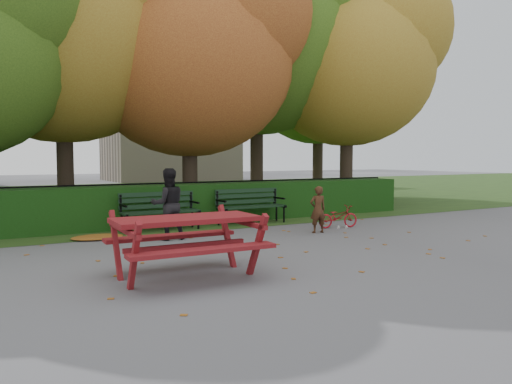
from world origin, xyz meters
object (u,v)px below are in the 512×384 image
tree_b (77,17)px  adult (168,204)px  tree_d (270,29)px  child (318,210)px  bench_left (159,208)px  picnic_table (186,230)px  bicycle (338,217)px  tree_c (203,47)px  tree_g (328,70)px  tree_e (359,57)px  bench_right (250,203)px

tree_b → adult: (0.86, -4.39, -4.67)m
tree_d → child: bearing=-111.6°
bench_left → picnic_table: bearing=-104.5°
tree_d → bicycle: 7.89m
tree_c → adult: (-2.41, -3.61, -4.09)m
tree_c → child: bearing=-79.6°
tree_b → tree_c: (3.28, -0.78, -0.58)m
child → tree_b: bearing=-40.9°
tree_b → tree_d: (6.32, 0.48, 0.58)m
tree_c → tree_d: bearing=22.6°
bicycle → tree_g: bearing=-26.7°
bench_left → tree_d: bearing=34.3°
tree_e → picnic_table: tree_e is taller
adult → bench_left: bearing=-95.4°
tree_e → bench_right: 7.38m
tree_e → bench_right: (-5.42, -2.07, -4.56)m
bench_right → adult: size_ratio=1.23×
child → tree_e: bearing=-128.5°
tree_e → child: 7.89m
tree_d → bench_left: size_ratio=5.32×
bench_left → bicycle: 4.22m
tree_g → bicycle: size_ratio=8.40×
bench_left → picnic_table: picnic_table is taller
bicycle → bench_right: bearing=49.5°
tree_e → bench_left: tree_e is taller
tree_c → tree_g: (7.50, 3.80, 0.55)m
bench_left → child: bearing=-35.8°
bench_right → adult: bearing=-153.3°
picnic_table → tree_c: bearing=65.8°
picnic_table → child: bearing=32.0°
tree_g → child: size_ratio=8.18×
tree_d → bench_left: tree_d is taller
tree_d → bench_left: 8.31m
tree_b → child: bearing=-51.7°
bicycle → tree_b: bearing=56.0°
bench_left → bicycle: bearing=-24.4°
adult → bicycle: 4.16m
tree_d → adult: (-5.46, -4.88, -5.25)m
tree_b → picnic_table: (-0.03, -7.56, -4.74)m
bench_right → tree_d: bearing=51.8°
tree_d → bench_right: bearing=-128.2°
tree_c → child: tree_c is taller
tree_c → picnic_table: size_ratio=3.91×
tree_b → bicycle: tree_b is taller
tree_g → picnic_table: tree_g is taller
bicycle → child: bearing=123.2°
tree_d → child: size_ratio=9.16×
tree_d → bicycle: tree_d is taller
bench_left → tree_c: bearing=46.6°
tree_c → tree_g: bearing=26.9°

